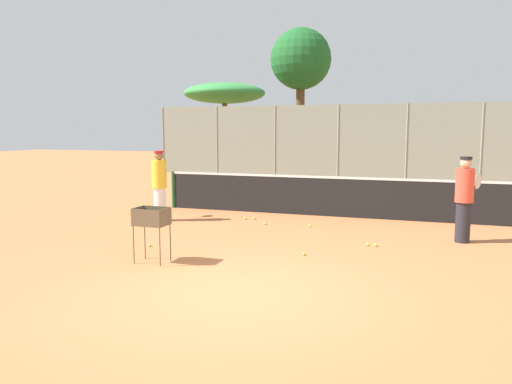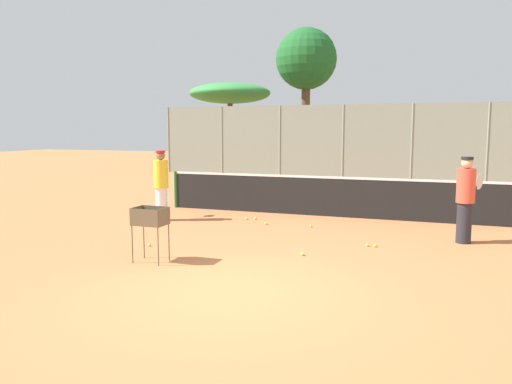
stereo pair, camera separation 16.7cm
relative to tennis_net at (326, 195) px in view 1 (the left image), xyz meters
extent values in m
plane|color=#C67242|center=(0.00, -6.63, -0.56)|extent=(80.00, 80.00, 0.00)
cylinder|color=#26592D|center=(-4.54, 0.00, -0.02)|extent=(0.10, 0.10, 1.07)
cube|color=black|center=(0.00, 0.00, -0.05)|extent=(9.08, 0.01, 1.01)
cube|color=white|center=(0.00, 0.00, 0.48)|extent=(9.08, 0.02, 0.06)
cylinder|color=gray|center=(-11.05, 10.97, 1.18)|extent=(0.08, 0.08, 3.48)
cylinder|color=gray|center=(-7.89, 10.97, 1.18)|extent=(0.08, 0.08, 3.48)
cylinder|color=gray|center=(-4.74, 10.97, 1.18)|extent=(0.08, 0.08, 3.48)
cylinder|color=gray|center=(-1.58, 10.97, 1.18)|extent=(0.08, 0.08, 3.48)
cylinder|color=gray|center=(1.58, 10.97, 1.18)|extent=(0.08, 0.08, 3.48)
cylinder|color=gray|center=(4.74, 10.97, 1.18)|extent=(0.08, 0.08, 3.48)
cube|color=gray|center=(0.00, 10.97, 1.18)|extent=(22.10, 0.01, 3.48)
cylinder|color=brown|center=(-8.87, 14.42, 1.35)|extent=(0.31, 0.31, 3.81)
ellipsoid|color=#388E42|center=(-8.87, 14.42, 3.84)|extent=(4.75, 4.75, 1.19)
cylinder|color=brown|center=(-4.59, 15.52, 2.08)|extent=(0.50, 0.50, 5.27)
sphere|color=#1E6028|center=(-4.59, 15.52, 5.76)|extent=(3.49, 3.49, 3.49)
cylinder|color=white|center=(-3.83, -2.02, -0.14)|extent=(0.30, 0.30, 0.84)
cylinder|color=yellow|center=(-3.83, -2.02, 0.63)|extent=(0.37, 0.37, 0.70)
sphere|color=#8C6647|center=(-3.83, -2.02, 1.09)|extent=(0.23, 0.23, 0.23)
cylinder|color=red|center=(-3.83, -2.02, 1.18)|extent=(0.24, 0.24, 0.06)
cylinder|color=black|center=(-3.97, -1.69, 0.45)|extent=(0.08, 0.15, 0.27)
ellipsoid|color=silver|center=(-4.04, -1.52, 0.67)|extent=(0.18, 0.38, 0.43)
cylinder|color=#26262D|center=(3.26, -2.15, -0.14)|extent=(0.29, 0.29, 0.83)
cylinder|color=#E54C38|center=(3.26, -2.15, 0.61)|extent=(0.36, 0.36, 0.69)
sphere|color=#DBB28C|center=(3.26, -2.15, 1.07)|extent=(0.22, 0.22, 0.22)
cylinder|color=black|center=(3.26, -2.15, 1.17)|extent=(0.24, 0.24, 0.06)
cylinder|color=black|center=(3.44, -1.84, 0.44)|extent=(0.10, 0.14, 0.27)
ellipsoid|color=silver|center=(3.54, -1.69, 0.66)|extent=(0.23, 0.36, 0.43)
cylinder|color=brown|center=(-2.19, -5.78, -0.23)|extent=(0.02, 0.02, 0.66)
cylinder|color=brown|center=(-1.68, -5.78, -0.23)|extent=(0.02, 0.02, 0.66)
cylinder|color=brown|center=(-2.19, -5.42, -0.23)|extent=(0.02, 0.02, 0.66)
cylinder|color=brown|center=(-1.68, -5.42, -0.23)|extent=(0.02, 0.02, 0.66)
cube|color=brown|center=(-1.93, -5.60, 0.11)|extent=(0.55, 0.40, 0.01)
cube|color=brown|center=(-1.93, -5.80, 0.25)|extent=(0.55, 0.01, 0.30)
cube|color=brown|center=(-1.93, -5.40, 0.25)|extent=(0.55, 0.01, 0.30)
cube|color=brown|center=(-2.21, -5.60, 0.25)|extent=(0.01, 0.40, 0.30)
cube|color=brown|center=(-1.66, -5.60, 0.25)|extent=(0.01, 0.40, 0.30)
sphere|color=#D1E54C|center=(-1.91, -5.67, 0.15)|extent=(0.07, 0.07, 0.07)
sphere|color=#D1E54C|center=(-1.89, -5.73, 0.15)|extent=(0.07, 0.07, 0.07)
sphere|color=#D1E54C|center=(-1.98, -5.58, 0.15)|extent=(0.07, 0.07, 0.07)
sphere|color=#D1E54C|center=(-1.73, -5.70, 0.15)|extent=(0.07, 0.07, 0.07)
sphere|color=#D1E54C|center=(-1.98, -5.47, 0.15)|extent=(0.07, 0.07, 0.07)
sphere|color=#D1E54C|center=(-2.07, -5.67, 0.15)|extent=(0.07, 0.07, 0.07)
sphere|color=#D1E54C|center=(-1.88, -5.45, 0.15)|extent=(0.07, 0.07, 0.07)
sphere|color=#D1E54C|center=(-1.77, -5.54, 0.15)|extent=(0.07, 0.07, 0.07)
sphere|color=#D1E54C|center=(-1.96, -5.52, 0.15)|extent=(0.07, 0.07, 0.07)
sphere|color=#D1E54C|center=(-2.07, -5.66, 0.15)|extent=(0.07, 0.07, 0.07)
sphere|color=#D1E54C|center=(-1.74, -5.69, 0.15)|extent=(0.07, 0.07, 0.07)
sphere|color=#D1E54C|center=(-2.59, -4.60, -0.52)|extent=(0.07, 0.07, 0.07)
sphere|color=#D1E54C|center=(-0.06, -1.61, -0.52)|extent=(0.07, 0.07, 0.07)
sphere|color=#D1E54C|center=(-1.85, -1.19, -0.52)|extent=(0.07, 0.07, 0.07)
sphere|color=#D1E54C|center=(1.46, -3.13, -0.52)|extent=(0.07, 0.07, 0.07)
sphere|color=#D1E54C|center=(-1.16, -1.67, -0.52)|extent=(0.07, 0.07, 0.07)
sphere|color=#D1E54C|center=(-1.64, -1.08, -0.52)|extent=(0.07, 0.07, 0.07)
sphere|color=#D1E54C|center=(-3.92, -1.91, -0.52)|extent=(0.07, 0.07, 0.07)
sphere|color=#D1E54C|center=(0.44, -4.28, -0.52)|extent=(0.07, 0.07, 0.07)
sphere|color=#D1E54C|center=(1.62, -3.14, -0.52)|extent=(0.07, 0.07, 0.07)
camera|label=1|loc=(2.52, -13.00, 1.73)|focal=35.00mm
camera|label=2|loc=(2.68, -12.94, 1.73)|focal=35.00mm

